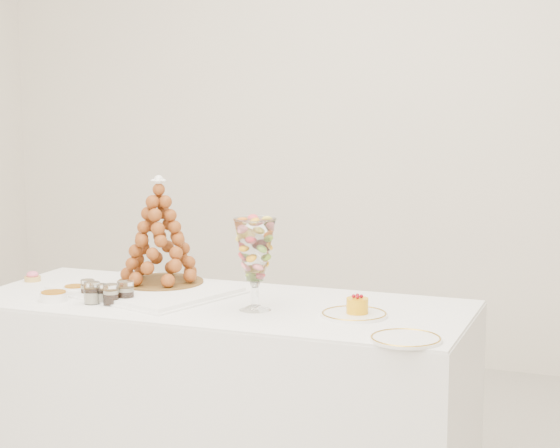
% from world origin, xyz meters
% --- Properties ---
extents(buffet_table, '(1.78, 0.72, 0.67)m').
position_xyz_m(buffet_table, '(-0.13, 0.22, 0.34)').
color(buffet_table, white).
rests_on(buffet_table, ground).
extents(lace_tray, '(0.70, 0.60, 0.02)m').
position_xyz_m(lace_tray, '(-0.44, 0.26, 0.68)').
color(lace_tray, white).
rests_on(lace_tray, buffet_table).
extents(macaron_vase, '(0.14, 0.14, 0.31)m').
position_xyz_m(macaron_vase, '(0.05, 0.15, 0.88)').
color(macaron_vase, white).
rests_on(macaron_vase, buffet_table).
extents(cake_plate, '(0.22, 0.22, 0.01)m').
position_xyz_m(cake_plate, '(0.39, 0.18, 0.68)').
color(cake_plate, white).
rests_on(cake_plate, buffet_table).
extents(spare_plate, '(0.22, 0.22, 0.01)m').
position_xyz_m(spare_plate, '(0.62, -0.05, 0.68)').
color(spare_plate, white).
rests_on(spare_plate, buffet_table).
extents(pink_tart, '(0.06, 0.06, 0.04)m').
position_xyz_m(pink_tart, '(-0.95, 0.28, 0.69)').
color(pink_tart, tan).
rests_on(pink_tart, buffet_table).
extents(verrine_a, '(0.06, 0.06, 0.07)m').
position_xyz_m(verrine_a, '(-0.58, 0.10, 0.71)').
color(verrine_a, white).
rests_on(verrine_a, buffet_table).
extents(verrine_b, '(0.06, 0.06, 0.07)m').
position_xyz_m(verrine_b, '(-0.50, 0.05, 0.71)').
color(verrine_b, white).
rests_on(verrine_b, buffet_table).
extents(verrine_c, '(0.07, 0.07, 0.08)m').
position_xyz_m(verrine_c, '(-0.42, 0.09, 0.71)').
color(verrine_c, white).
rests_on(verrine_c, buffet_table).
extents(verrine_d, '(0.07, 0.07, 0.08)m').
position_xyz_m(verrine_d, '(-0.52, 0.03, 0.71)').
color(verrine_d, white).
rests_on(verrine_d, buffet_table).
extents(verrine_e, '(0.07, 0.07, 0.07)m').
position_xyz_m(verrine_e, '(-0.45, 0.04, 0.71)').
color(verrine_e, white).
rests_on(verrine_e, buffet_table).
extents(ramekin_back, '(0.08, 0.08, 0.03)m').
position_xyz_m(ramekin_back, '(-0.67, 0.15, 0.69)').
color(ramekin_back, white).
rests_on(ramekin_back, buffet_table).
extents(ramekin_front, '(0.10, 0.10, 0.03)m').
position_xyz_m(ramekin_front, '(-0.67, 0.01, 0.69)').
color(ramekin_front, white).
rests_on(ramekin_front, buffet_table).
extents(croquembouche, '(0.34, 0.34, 0.41)m').
position_xyz_m(croquembouche, '(-0.43, 0.35, 0.89)').
color(croquembouche, brown).
rests_on(croquembouche, lace_tray).
extents(mousse_cake, '(0.07, 0.07, 0.06)m').
position_xyz_m(mousse_cake, '(0.40, 0.19, 0.71)').
color(mousse_cake, '#EDA30B').
rests_on(mousse_cake, cake_plate).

